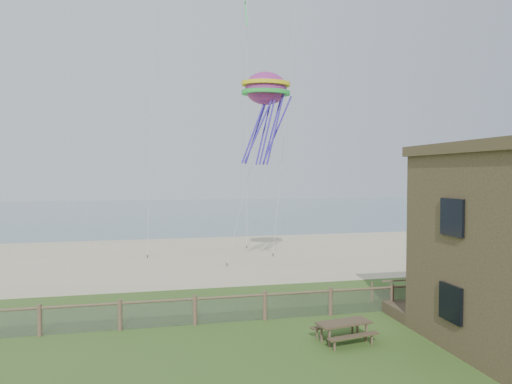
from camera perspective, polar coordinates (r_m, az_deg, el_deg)
The scene contains 6 objects.
ground at distance 15.03m, azimuth 6.96°, elevation -22.51°, with size 160.00×160.00×0.00m, color #35581E.
sand_beach at distance 35.72m, azimuth -4.98°, elevation -7.89°, with size 72.00×20.00×0.02m, color tan.
ocean at distance 79.24m, azimuth -9.13°, elevation -2.32°, with size 160.00×68.00×0.02m, color slate.
chainlink_fence at distance 20.24m, azimuth 1.13°, elevation -14.23°, with size 36.20×0.20×1.25m, color brown, non-canonical shape.
picnic_table at distance 18.16m, azimuth 10.92°, elevation -16.61°, with size 2.05×1.55×0.87m, color brown, non-canonical shape.
octopus_kite at distance 28.57m, azimuth 1.25°, elevation 9.63°, with size 3.06×2.16×6.30m, color #FD3728, non-canonical shape.
Camera 1 is at (-4.57, -12.86, 6.29)m, focal length 32.00 mm.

